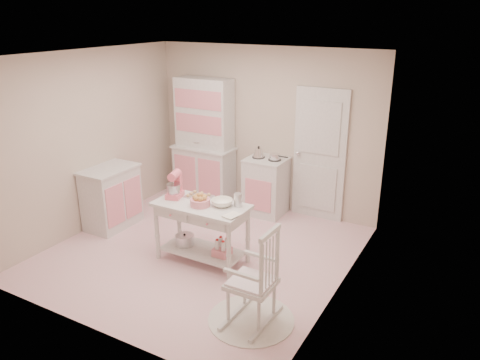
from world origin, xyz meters
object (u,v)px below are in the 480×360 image
(stove, at_px, (266,186))
(work_table, at_px, (202,233))
(rocking_chair, at_px, (252,275))
(stand_mixer, at_px, (174,185))
(bread_basket, at_px, (200,202))
(hutch, at_px, (204,141))
(base_cabinet, at_px, (111,197))

(stove, height_order, work_table, stove)
(stove, distance_m, work_table, 1.78)
(rocking_chair, bearing_deg, stand_mixer, 153.66)
(bread_basket, bearing_deg, work_table, 111.80)
(bread_basket, bearing_deg, hutch, 122.08)
(work_table, height_order, bread_basket, bread_basket)
(rocking_chair, xyz_separation_m, stand_mixer, (-1.57, 0.83, 0.42))
(rocking_chair, distance_m, work_table, 1.41)
(hutch, height_order, stand_mixer, hutch)
(bread_basket, bearing_deg, base_cabinet, 171.14)
(hutch, relative_size, stove, 2.26)
(base_cabinet, xyz_separation_m, stand_mixer, (1.35, -0.21, 0.51))
(base_cabinet, bearing_deg, hutch, 69.11)
(hutch, xyz_separation_m, bread_basket, (1.18, -1.88, -0.19))
(stove, xyz_separation_m, bread_basket, (-0.02, -1.83, 0.39))
(hutch, bearing_deg, rocking_chair, -48.87)
(hutch, bearing_deg, work_table, -57.67)
(stove, xyz_separation_m, rocking_chair, (1.10, -2.59, 0.09))
(bread_basket, bearing_deg, rocking_chair, -33.96)
(base_cabinet, height_order, work_table, base_cabinet)
(rocking_chair, xyz_separation_m, bread_basket, (-1.13, 0.76, 0.30))
(base_cabinet, distance_m, rocking_chair, 3.10)
(rocking_chair, bearing_deg, hutch, 132.67)
(base_cabinet, distance_m, bread_basket, 1.85)
(base_cabinet, height_order, bread_basket, base_cabinet)
(stove, distance_m, stand_mixer, 1.89)
(rocking_chair, xyz_separation_m, work_table, (-1.15, 0.81, -0.15))
(base_cabinet, bearing_deg, stand_mixer, -8.80)
(rocking_chair, relative_size, stand_mixer, 3.24)
(rocking_chair, height_order, bread_basket, rocking_chair)
(work_table, bearing_deg, bread_basket, -68.20)
(rocking_chair, height_order, stand_mixer, stand_mixer)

